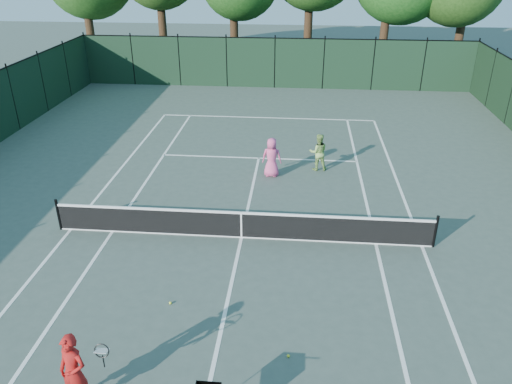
# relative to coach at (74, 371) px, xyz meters

# --- Properties ---
(ground) EXTENTS (90.00, 90.00, 0.00)m
(ground) POSITION_rel_coach_xyz_m (2.48, 6.45, -0.84)
(ground) COLOR #425047
(ground) RESTS_ON ground
(sideline_doubles_left) EXTENTS (0.10, 23.77, 0.01)m
(sideline_doubles_left) POSITION_rel_coach_xyz_m (-3.01, 6.45, -0.84)
(sideline_doubles_left) COLOR white
(sideline_doubles_left) RESTS_ON ground
(sideline_doubles_right) EXTENTS (0.10, 23.77, 0.01)m
(sideline_doubles_right) POSITION_rel_coach_xyz_m (7.96, 6.45, -0.84)
(sideline_doubles_right) COLOR white
(sideline_doubles_right) RESTS_ON ground
(sideline_singles_left) EXTENTS (0.10, 23.77, 0.01)m
(sideline_singles_left) POSITION_rel_coach_xyz_m (-1.64, 6.45, -0.84)
(sideline_singles_left) COLOR white
(sideline_singles_left) RESTS_ON ground
(sideline_singles_right) EXTENTS (0.10, 23.77, 0.01)m
(sideline_singles_right) POSITION_rel_coach_xyz_m (6.59, 6.45, -0.84)
(sideline_singles_right) COLOR white
(sideline_singles_right) RESTS_ON ground
(baseline_far) EXTENTS (10.97, 0.10, 0.01)m
(baseline_far) POSITION_rel_coach_xyz_m (2.48, 18.33, -0.84)
(baseline_far) COLOR white
(baseline_far) RESTS_ON ground
(service_line_far) EXTENTS (8.23, 0.10, 0.01)m
(service_line_far) POSITION_rel_coach_xyz_m (2.48, 12.85, -0.84)
(service_line_far) COLOR white
(service_line_far) RESTS_ON ground
(center_service_line) EXTENTS (0.10, 12.80, 0.01)m
(center_service_line) POSITION_rel_coach_xyz_m (2.48, 6.45, -0.84)
(center_service_line) COLOR white
(center_service_line) RESTS_ON ground
(tennis_net) EXTENTS (11.69, 0.09, 1.06)m
(tennis_net) POSITION_rel_coach_xyz_m (2.48, 6.45, -0.36)
(tennis_net) COLOR black
(tennis_net) RESTS_ON ground
(fence_far) EXTENTS (24.00, 0.05, 3.00)m
(fence_far) POSITION_rel_coach_xyz_m (2.48, 24.45, 0.66)
(fence_far) COLOR black
(fence_far) RESTS_ON ground
(coach) EXTENTS (1.04, 0.56, 1.67)m
(coach) POSITION_rel_coach_xyz_m (0.00, 0.00, 0.00)
(coach) COLOR #B01614
(coach) RESTS_ON ground
(player_pink) EXTENTS (0.78, 0.52, 1.55)m
(player_pink) POSITION_rel_coach_xyz_m (3.12, 11.12, -0.06)
(player_pink) COLOR #E5518B
(player_pink) RESTS_ON ground
(player_green) EXTENTS (0.79, 0.65, 1.50)m
(player_green) POSITION_rel_coach_xyz_m (4.93, 11.89, -0.09)
(player_green) COLOR #8FB95C
(player_green) RESTS_ON ground
(loose_ball_near_cart) EXTENTS (0.07, 0.07, 0.07)m
(loose_ball_near_cart) POSITION_rel_coach_xyz_m (4.09, 1.58, -0.81)
(loose_ball_near_cart) COLOR yellow
(loose_ball_near_cart) RESTS_ON ground
(loose_ball_midcourt) EXTENTS (0.07, 0.07, 0.07)m
(loose_ball_midcourt) POSITION_rel_coach_xyz_m (1.05, 3.13, -0.81)
(loose_ball_midcourt) COLOR yellow
(loose_ball_midcourt) RESTS_ON ground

